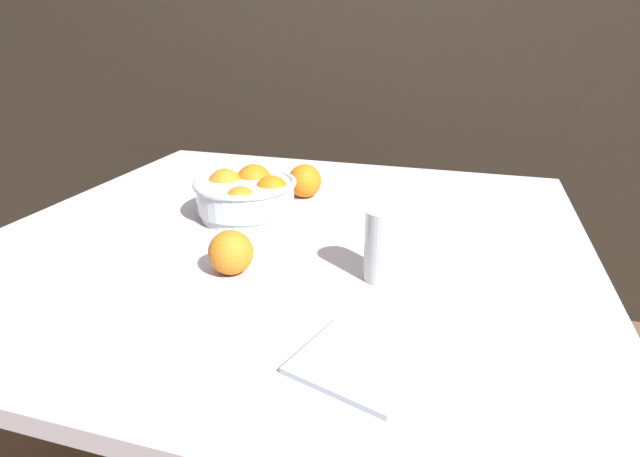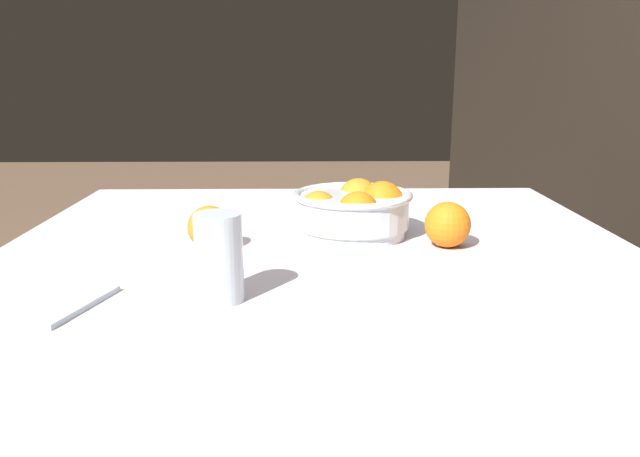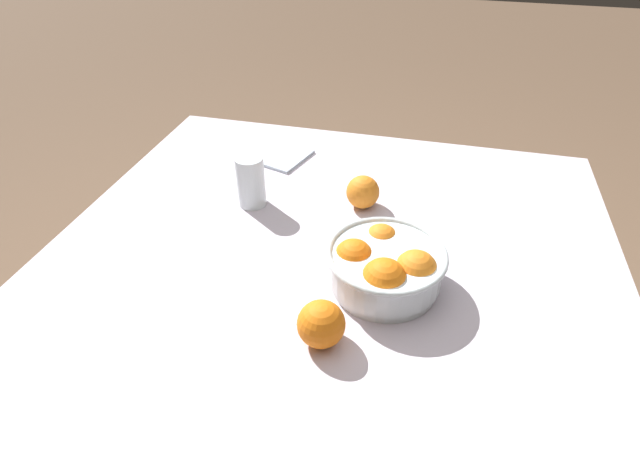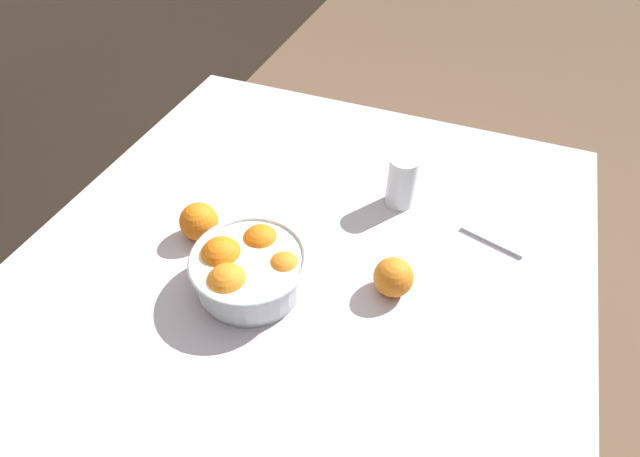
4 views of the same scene
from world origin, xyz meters
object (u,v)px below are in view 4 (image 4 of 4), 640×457
object	(u,v)px
juice_glass	(401,184)
orange_loose_near_bowl	(199,222)
fruit_bowl	(248,268)
orange_loose_front	(393,277)

from	to	relation	value
juice_glass	orange_loose_near_bowl	xyz separation A→B (m)	(-0.26, 0.37, -0.01)
fruit_bowl	orange_loose_near_bowl	distance (m)	0.18
fruit_bowl	orange_loose_front	xyz separation A→B (m)	(0.09, -0.26, -0.01)
orange_loose_near_bowl	orange_loose_front	size ratio (longest dim) A/B	1.06
fruit_bowl	juice_glass	world-z (taller)	juice_glass
juice_glass	orange_loose_near_bowl	bearing A→B (deg)	125.00
juice_glass	orange_loose_front	xyz separation A→B (m)	(-0.25, -0.05, -0.02)
orange_loose_front	orange_loose_near_bowl	bearing A→B (deg)	90.59
fruit_bowl	juice_glass	size ratio (longest dim) A/B	1.84
juice_glass	orange_loose_near_bowl	size ratio (longest dim) A/B	1.50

